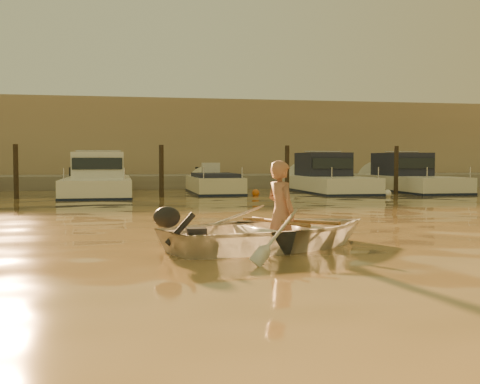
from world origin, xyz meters
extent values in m
plane|color=olive|center=(0.00, 0.00, 0.00)|extent=(160.00, 160.00, 0.00)
imported|color=silver|center=(0.73, 0.10, 0.28)|extent=(4.55, 3.92, 0.79)
imported|color=#A16B50|center=(0.82, 0.14, 0.56)|extent=(0.61, 0.73, 1.72)
cylinder|color=brown|center=(0.96, 0.19, 0.42)|extent=(1.19, 1.80, 0.13)
cylinder|color=brown|center=(0.78, 0.12, 0.42)|extent=(0.45, 2.08, 0.13)
cylinder|color=#2D2319|center=(-5.50, 13.80, 0.90)|extent=(0.18, 0.18, 2.20)
cylinder|color=#2D2319|center=(-0.20, 13.80, 0.90)|extent=(0.18, 0.18, 2.20)
cylinder|color=#2D2319|center=(4.80, 13.80, 0.90)|extent=(0.18, 0.18, 2.20)
cylinder|color=#2D2319|center=(9.50, 13.80, 0.90)|extent=(0.18, 0.18, 2.20)
sphere|color=white|center=(-2.53, 12.94, 0.10)|extent=(0.30, 0.30, 0.30)
sphere|color=orange|center=(3.58, 14.08, 0.10)|extent=(0.30, 0.30, 0.30)
sphere|color=white|center=(8.64, 12.76, 0.10)|extent=(0.30, 0.30, 0.30)
cube|color=gray|center=(0.00, 21.50, 0.15)|extent=(52.00, 4.00, 1.00)
cube|color=#9E8466|center=(0.00, 27.00, 2.40)|extent=(46.00, 7.00, 4.80)
camera|label=1|loc=(-1.78, -9.39, 1.44)|focal=45.00mm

